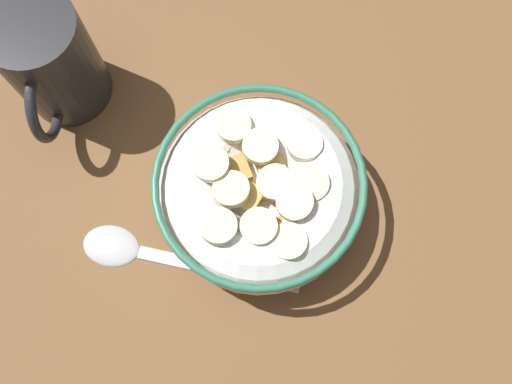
{
  "coord_description": "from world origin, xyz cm",
  "views": [
    {
      "loc": [
        11.05,
        0.24,
        42.34
      ],
      "look_at": [
        0.0,
        0.0,
        3.0
      ],
      "focal_mm": 37.98,
      "sensor_mm": 36.0,
      "label": 1
    }
  ],
  "objects": [
    {
      "name": "spoon",
      "position": [
        4.32,
        -9.21,
        0.34
      ],
      "size": [
        5.47,
        17.53,
        0.8
      ],
      "color": "#B7B7BC",
      "rests_on": "ground_plane"
    },
    {
      "name": "cereal_bowl",
      "position": [
        -0.01,
        0.01,
        3.16
      ],
      "size": [
        15.54,
        15.54,
        6.46
      ],
      "color": "white",
      "rests_on": "ground_plane"
    },
    {
      "name": "coffee_mug",
      "position": [
        -9.49,
        -16.31,
        4.86
      ],
      "size": [
        10.16,
        7.03,
        9.73
      ],
      "color": "#262628",
      "rests_on": "ground_plane"
    },
    {
      "name": "ground_plane",
      "position": [
        0.0,
        0.0,
        -1.0
      ],
      "size": [
        112.72,
        112.72,
        2.0
      ],
      "primitive_type": "cube",
      "color": "brown"
    }
  ]
}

